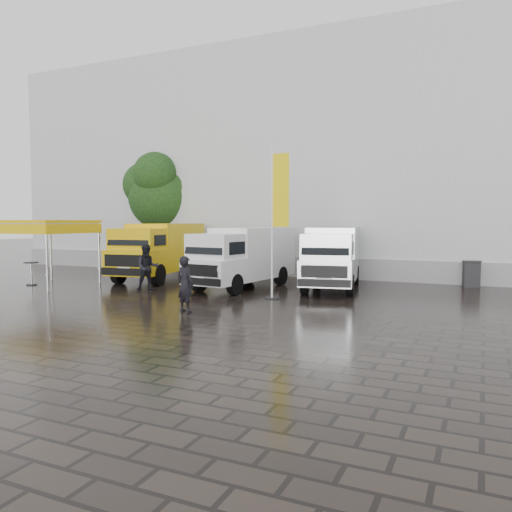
# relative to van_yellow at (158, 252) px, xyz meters

# --- Properties ---
(ground) EXTENTS (120.00, 120.00, 0.00)m
(ground) POSITION_rel_van_yellow_xyz_m (7.37, -4.03, -1.32)
(ground) COLOR black
(ground) RESTS_ON ground
(exhibition_hall) EXTENTS (44.00, 16.00, 12.00)m
(exhibition_hall) POSITION_rel_van_yellow_xyz_m (9.37, 11.97, 4.68)
(exhibition_hall) COLOR silver
(exhibition_hall) RESTS_ON ground
(hall_plinth) EXTENTS (44.00, 0.15, 1.00)m
(hall_plinth) POSITION_rel_van_yellow_xyz_m (9.37, 3.92, -0.82)
(hall_plinth) COLOR gray
(hall_plinth) RESTS_ON ground
(van_yellow) EXTENTS (2.87, 5.93, 2.64)m
(van_yellow) POSITION_rel_van_yellow_xyz_m (0.00, 0.00, 0.00)
(van_yellow) COLOR #E7BA0C
(van_yellow) RESTS_ON ground
(van_white) EXTENTS (2.58, 5.91, 2.48)m
(van_white) POSITION_rel_van_yellow_xyz_m (4.87, -0.92, -0.08)
(van_white) COLOR white
(van_white) RESTS_ON ground
(van_silver) EXTENTS (2.92, 6.01, 2.49)m
(van_silver) POSITION_rel_van_yellow_xyz_m (8.27, 0.43, -0.07)
(van_silver) COLOR #A5A8AA
(van_silver) RESTS_ON ground
(canopy_tent) EXTENTS (3.12, 3.12, 2.80)m
(canopy_tent) POSITION_rel_van_yellow_xyz_m (-3.14, -3.59, 1.30)
(canopy_tent) COLOR silver
(canopy_tent) RESTS_ON ground
(flagpole) EXTENTS (0.88, 0.50, 5.32)m
(flagpole) POSITION_rel_van_yellow_xyz_m (7.24, -3.03, 1.67)
(flagpole) COLOR black
(flagpole) RESTS_ON ground
(tree) EXTENTS (3.80, 3.92, 6.82)m
(tree) POSITION_rel_van_yellow_xyz_m (-3.12, 4.75, 3.06)
(tree) COLOR black
(tree) RESTS_ON ground
(cocktail_table) EXTENTS (0.60, 0.60, 0.99)m
(cocktail_table) POSITION_rel_van_yellow_xyz_m (-3.82, -3.90, -0.82)
(cocktail_table) COLOR black
(cocktail_table) RESTS_ON ground
(wheelie_bin) EXTENTS (0.77, 0.77, 1.11)m
(wheelie_bin) POSITION_rel_van_yellow_xyz_m (13.43, 3.40, -0.76)
(wheelie_bin) COLOR black
(wheelie_bin) RESTS_ON ground
(person_front) EXTENTS (0.71, 0.56, 1.71)m
(person_front) POSITION_rel_van_yellow_xyz_m (5.70, -6.56, -0.46)
(person_front) COLOR black
(person_front) RESTS_ON ground
(person_tent) EXTENTS (1.13, 1.11, 1.84)m
(person_tent) POSITION_rel_van_yellow_xyz_m (1.72, -3.13, -0.40)
(person_tent) COLOR black
(person_tent) RESTS_ON ground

